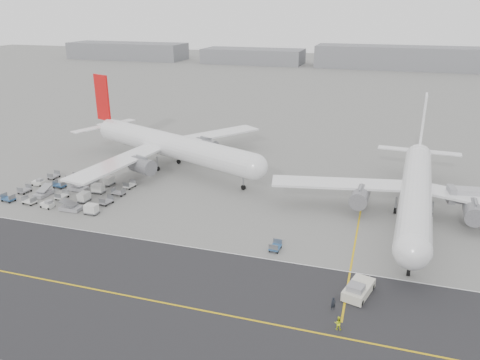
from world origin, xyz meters
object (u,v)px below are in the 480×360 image
(ground_crew_b, at_px, (338,323))
(pushback_tug, at_px, (358,289))
(ground_crew_a, at_px, (333,304))
(airliner_b, at_px, (416,189))
(airliner_a, at_px, (168,145))

(ground_crew_b, bearing_deg, pushback_tug, -108.55)
(pushback_tug, height_order, ground_crew_a, pushback_tug)
(airliner_b, bearing_deg, ground_crew_a, -104.54)
(ground_crew_b, bearing_deg, airliner_b, -110.65)
(pushback_tug, bearing_deg, airliner_a, 155.06)
(airliner_b, xyz_separation_m, ground_crew_b, (-10.11, -38.55, -4.71))
(airliner_b, relative_size, ground_crew_b, 30.02)
(ground_crew_a, relative_size, ground_crew_b, 0.99)
(airliner_b, xyz_separation_m, pushback_tug, (-8.23, -30.15, -4.72))
(pushback_tug, xyz_separation_m, ground_crew_b, (-1.88, -8.40, 0.01))
(airliner_b, xyz_separation_m, ground_crew_a, (-11.17, -34.66, -4.71))
(airliner_a, distance_m, pushback_tug, 65.64)
(airliner_a, height_order, pushback_tug, airliner_a)
(airliner_b, relative_size, ground_crew_a, 30.19)
(airliner_b, bearing_deg, pushback_tug, -101.95)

